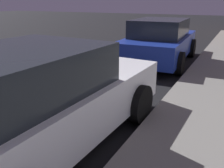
# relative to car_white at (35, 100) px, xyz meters

# --- Properties ---
(car_white) EXTENTS (2.23, 4.24, 1.43)m
(car_white) POSITION_rel_car_white_xyz_m (0.00, 0.00, 0.00)
(car_white) COLOR silver
(car_white) RESTS_ON ground
(car_blue) EXTENTS (2.14, 4.19, 1.43)m
(car_blue) POSITION_rel_car_white_xyz_m (0.00, 5.59, 0.00)
(car_blue) COLOR navy
(car_blue) RESTS_ON ground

